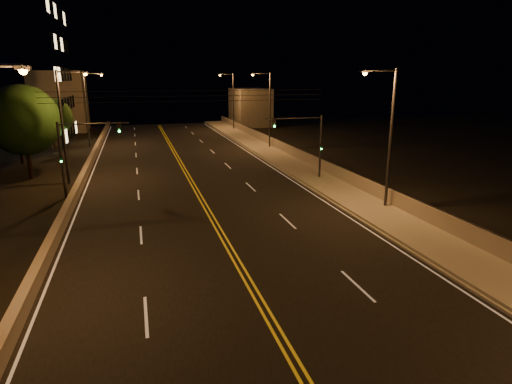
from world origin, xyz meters
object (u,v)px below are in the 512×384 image
object	(u,v)px
streetlight_2	(268,106)
streetlight_5	(65,120)
traffic_signal_right	(310,140)
streetlight_1	(388,131)
traffic_signal_left	(76,149)
tree_0	(23,120)
tree_1	(16,117)
streetlight_6	(88,105)
tree_2	(52,118)
streetlight_3	(232,98)

from	to	relation	value
streetlight_2	streetlight_5	distance (m)	24.73
streetlight_5	traffic_signal_right	world-z (taller)	streetlight_5
streetlight_1	traffic_signal_left	xyz separation A→B (m)	(-20.28, 9.26, -1.77)
tree_0	streetlight_5	bearing A→B (deg)	-35.35
streetlight_5	tree_1	world-z (taller)	streetlight_5
tree_0	streetlight_1	bearing A→B (deg)	-33.61
traffic_signal_right	tree_1	distance (m)	30.30
streetlight_6	traffic_signal_left	distance (m)	25.42
streetlight_1	traffic_signal_right	world-z (taller)	streetlight_1
traffic_signal_left	tree_0	distance (m)	9.07
streetlight_1	streetlight_6	size ratio (longest dim) A/B	1.00
traffic_signal_left	tree_2	distance (m)	23.53
streetlight_3	tree_0	bearing A→B (deg)	-130.12
streetlight_1	streetlight_3	xyz separation A→B (m)	(0.00, 46.61, 0.00)
streetlight_1	tree_1	distance (m)	37.06
traffic_signal_right	tree_0	world-z (taller)	tree_0
streetlight_6	streetlight_3	bearing A→B (deg)	29.26
tree_2	tree_1	bearing A→B (deg)	-105.86
streetlight_1	tree_0	distance (m)	30.23
tree_1	streetlight_2	bearing A→B (deg)	3.46
streetlight_1	tree_1	size ratio (longest dim) A/B	1.22
traffic_signal_right	tree_1	size ratio (longest dim) A/B	0.74
streetlight_2	streetlight_3	xyz separation A→B (m)	(0.00, 20.21, 0.00)
streetlight_5	traffic_signal_right	distance (m)	20.54
streetlight_1	tree_2	size ratio (longest dim) A/B	1.46
traffic_signal_right	traffic_signal_left	xyz separation A→B (m)	(-18.71, 0.00, 0.00)
streetlight_3	traffic_signal_right	world-z (taller)	streetlight_3
traffic_signal_left	tree_0	xyz separation A→B (m)	(-4.90, 7.47, 1.57)
streetlight_6	traffic_signal_right	world-z (taller)	streetlight_6
streetlight_1	tree_2	xyz separation A→B (m)	(-25.47, 32.20, -1.36)
streetlight_2	streetlight_6	bearing A→B (deg)	159.11
streetlight_5	traffic_signal_left	xyz separation A→B (m)	(1.17, -4.83, -1.77)
streetlight_5	tree_0	distance (m)	4.57
streetlight_5	streetlight_6	xyz separation A→B (m)	(0.00, 20.49, 0.00)
streetlight_2	streetlight_3	size ratio (longest dim) A/B	1.00
streetlight_2	streetlight_5	size ratio (longest dim) A/B	1.00
streetlight_3	tree_2	bearing A→B (deg)	-150.51
streetlight_1	tree_0	bearing A→B (deg)	146.39
tree_0	tree_2	size ratio (longest dim) A/B	1.28
streetlight_3	traffic_signal_left	size ratio (longest dim) A/B	1.65
streetlight_5	tree_2	xyz separation A→B (m)	(-4.02, 18.11, -1.36)
streetlight_2	streetlight_3	world-z (taller)	same
tree_0	streetlight_3	bearing A→B (deg)	49.88
streetlight_3	tree_1	size ratio (longest dim) A/B	1.22
streetlight_1	tree_1	world-z (taller)	streetlight_1
streetlight_5	tree_2	world-z (taller)	streetlight_5
streetlight_1	tree_0	world-z (taller)	streetlight_1
streetlight_2	tree_0	xyz separation A→B (m)	(-25.18, -9.67, -0.20)
streetlight_6	tree_1	size ratio (longest dim) A/B	1.22
streetlight_3	tree_2	size ratio (longest dim) A/B	1.46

